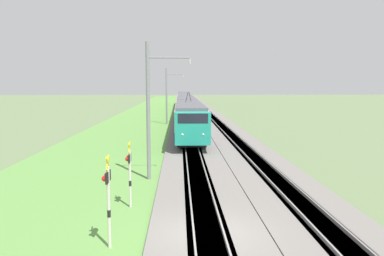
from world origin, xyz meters
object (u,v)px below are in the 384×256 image
passenger_train (185,103)px  catenary_mast_mid (167,96)px  crossing_signal_near (108,194)px  catenary_mast_near (149,110)px  crossing_signal_aux (130,169)px

passenger_train → catenary_mast_mid: size_ratio=10.20×
passenger_train → crossing_signal_near: (-56.86, 3.43, -0.24)m
crossing_signal_near → catenary_mast_near: catenary_mast_near is taller
crossing_signal_aux → crossing_signal_near: bearing=87.9°
catenary_mast_near → catenary_mast_mid: size_ratio=1.01×
catenary_mast_near → passenger_train: bearing=-3.3°
passenger_train → catenary_mast_mid: (-16.34, 2.76, 1.87)m
crossing_signal_aux → catenary_mast_near: size_ratio=0.38×
passenger_train → catenary_mast_near: size_ratio=10.08×
catenary_mast_near → catenary_mast_mid: 31.23m
passenger_train → crossing_signal_aux: bearing=-3.6°
crossing_signal_near → catenary_mast_near: (9.29, -0.67, 2.16)m
crossing_signal_aux → catenary_mast_near: bearing=-95.7°
passenger_train → crossing_signal_aux: (-52.64, 3.27, -0.37)m
crossing_signal_aux → catenary_mast_mid: catenary_mast_mid is taller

